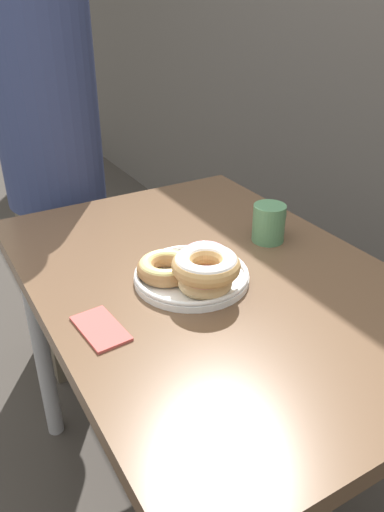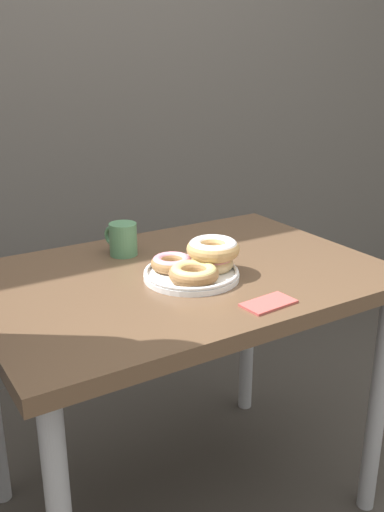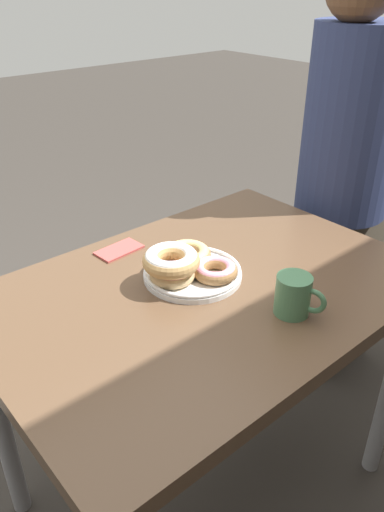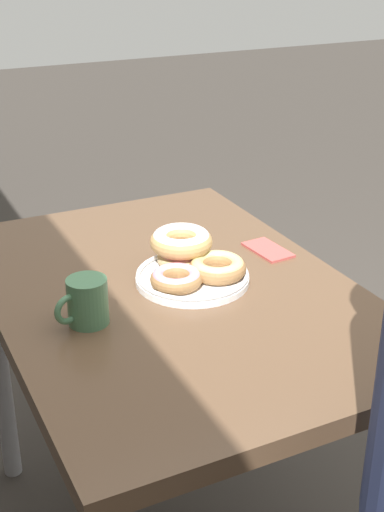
# 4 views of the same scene
# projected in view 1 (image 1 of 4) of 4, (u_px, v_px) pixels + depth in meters

# --- Properties ---
(dining_table) EXTENTS (1.05, 0.73, 0.75)m
(dining_table) POSITION_uv_depth(u_px,v_px,m) (211.00, 309.00, 1.12)
(dining_table) COLOR brown
(dining_table) RESTS_ON ground_plane
(donut_plate) EXTENTS (0.27, 0.25, 0.09)m
(donut_plate) POSITION_uv_depth(u_px,v_px,m) (194.00, 269.00, 1.02)
(donut_plate) COLOR white
(donut_plate) RESTS_ON dining_table
(coffee_mug) EXTENTS (0.08, 0.11, 0.09)m
(coffee_mug) POSITION_uv_depth(u_px,v_px,m) (269.00, 222.00, 1.20)
(coffee_mug) COLOR #4C7F56
(coffee_mug) RESTS_ON dining_table
(person_figure) EXTENTS (0.39, 0.31, 1.47)m
(person_figure) POSITION_uv_depth(u_px,v_px,m) (52.00, 174.00, 1.59)
(person_figure) COLOR brown
(person_figure) RESTS_ON ground_plane
(napkin) EXTENTS (0.13, 0.08, 0.01)m
(napkin) POSITION_uv_depth(u_px,v_px,m) (101.00, 329.00, 0.91)
(napkin) COLOR #BC4C47
(napkin) RESTS_ON dining_table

